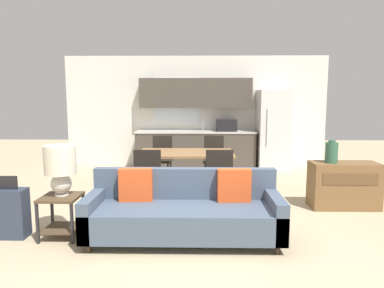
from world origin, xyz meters
TOP-DOWN VIEW (x-y plane):
  - ground_plane at (0.00, 0.00)m, footprint 20.00×20.00m
  - wall_back at (-0.01, 4.63)m, footprint 6.40×0.07m
  - kitchen_counter at (0.02, 4.33)m, footprint 2.85×0.65m
  - refrigerator at (1.83, 4.20)m, footprint 0.72×0.79m
  - dining_table at (-0.15, 2.00)m, footprint 1.64×0.96m
  - couch at (-0.10, 0.05)m, footprint 2.25×0.80m
  - side_table at (-1.57, 0.06)m, footprint 0.44×0.44m
  - table_lamp at (-1.57, 0.09)m, footprint 0.37×0.37m
  - credenza at (2.30, 1.27)m, footprint 1.01×0.44m
  - vase at (2.08, 1.25)m, footprint 0.18×0.18m
  - dining_chair_far_right at (0.38, 2.87)m, footprint 0.43×0.43m
  - dining_chair_near_right at (0.38, 1.18)m, footprint 0.43×0.43m
  - dining_chair_far_left at (-0.67, 2.86)m, footprint 0.45×0.45m
  - dining_chair_near_left at (-0.67, 1.16)m, footprint 0.42×0.42m
  - suitcase at (-2.21, 0.04)m, footprint 0.45×0.22m

SIDE VIEW (x-z plane):
  - ground_plane at x=0.00m, z-range 0.00..0.00m
  - suitcase at x=-2.21m, z-range -0.07..0.68m
  - couch at x=-0.10m, z-range -0.08..0.74m
  - side_table at x=-1.57m, z-range 0.09..0.60m
  - credenza at x=2.30m, z-range 0.00..0.70m
  - dining_chair_far_right at x=0.38m, z-range 0.05..0.98m
  - dining_chair_near_right at x=0.38m, z-range 0.05..0.98m
  - dining_chair_far_left at x=-0.67m, z-range 0.05..0.98m
  - dining_chair_near_left at x=-0.67m, z-range 0.05..0.98m
  - dining_table at x=-0.15m, z-range 0.31..1.06m
  - kitchen_counter at x=0.02m, z-range -0.23..1.92m
  - vase at x=2.08m, z-range 0.69..1.03m
  - table_lamp at x=-1.57m, z-range 0.57..1.17m
  - refrigerator at x=1.83m, z-range 0.00..1.87m
  - wall_back at x=-0.01m, z-range 0.00..2.70m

